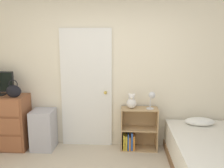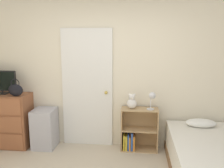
{
  "view_description": "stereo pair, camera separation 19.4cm",
  "coord_description": "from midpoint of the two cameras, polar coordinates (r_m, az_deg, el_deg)",
  "views": [
    {
      "loc": [
        0.3,
        -2.21,
        1.88
      ],
      "look_at": [
        0.08,
        1.68,
        1.13
      ],
      "focal_mm": 40.0,
      "sensor_mm": 36.0,
      "label": 1
    },
    {
      "loc": [
        0.49,
        -2.2,
        1.88
      ],
      "look_at": [
        0.08,
        1.68,
        1.13
      ],
      "focal_mm": 40.0,
      "sensor_mm": 36.0,
      "label": 2
    }
  ],
  "objects": [
    {
      "name": "dresser",
      "position": [
        4.68,
        -24.77,
        -7.87
      ],
      "size": [
        0.85,
        0.43,
        0.92
      ],
      "color": "brown",
      "rests_on": "ground_plane"
    },
    {
      "name": "bed",
      "position": [
        3.77,
        20.45,
        -15.52
      ],
      "size": [
        1.05,
        1.8,
        0.6
      ],
      "color": "brown",
      "rests_on": "ground_plane"
    },
    {
      "name": "desk_lamp",
      "position": [
        4.05,
        7.71,
        -2.94
      ],
      "size": [
        0.14,
        0.13,
        0.29
      ],
      "color": "silver",
      "rests_on": "bookshelf"
    },
    {
      "name": "bookshelf",
      "position": [
        4.28,
        4.24,
        -10.89
      ],
      "size": [
        0.61,
        0.28,
        0.72
      ],
      "color": "tan",
      "rests_on": "ground_plane"
    },
    {
      "name": "handbag",
      "position": [
        4.3,
        -22.79,
        -1.48
      ],
      "size": [
        0.25,
        0.1,
        0.29
      ],
      "color": "black",
      "rests_on": "dresser"
    },
    {
      "name": "wall_back",
      "position": [
        4.22,
        -2.13,
        2.59
      ],
      "size": [
        10.0,
        0.06,
        2.55
      ],
      "color": "beige",
      "rests_on": "ground_plane"
    },
    {
      "name": "door_closed",
      "position": [
        4.27,
        -7.16,
        -1.04
      ],
      "size": [
        0.87,
        0.09,
        2.02
      ],
      "color": "white",
      "rests_on": "ground_plane"
    },
    {
      "name": "teddy_bear",
      "position": [
        4.11,
        3.14,
        -4.1
      ],
      "size": [
        0.16,
        0.16,
        0.25
      ],
      "color": "silver",
      "rests_on": "bookshelf"
    },
    {
      "name": "storage_bin",
      "position": [
        4.45,
        -16.6,
        -9.94
      ],
      "size": [
        0.37,
        0.41,
        0.67
      ],
      "color": "#ADADB7",
      "rests_on": "ground_plane"
    }
  ]
}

